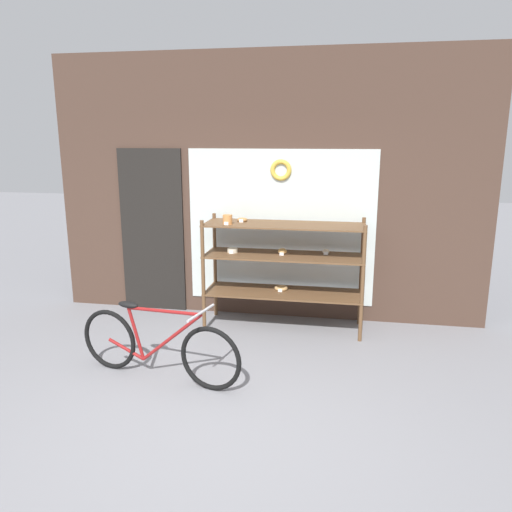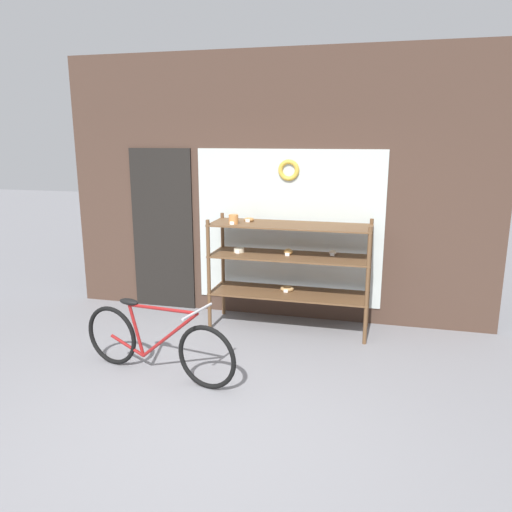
# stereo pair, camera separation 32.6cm
# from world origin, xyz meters

# --- Properties ---
(ground_plane) EXTENTS (30.00, 30.00, 0.00)m
(ground_plane) POSITION_xyz_m (0.00, 0.00, 0.00)
(ground_plane) COLOR gray
(storefront_facade) EXTENTS (5.38, 0.13, 3.24)m
(storefront_facade) POSITION_xyz_m (-0.04, 2.51, 1.58)
(storefront_facade) COLOR #473328
(storefront_facade) RESTS_ON ground_plane
(display_case) EXTENTS (1.86, 0.58, 1.37)m
(display_case) POSITION_xyz_m (0.27, 2.09, 0.84)
(display_case) COLOR brown
(display_case) RESTS_ON ground_plane
(bicycle) EXTENTS (1.69, 0.54, 0.74)m
(bicycle) POSITION_xyz_m (-0.71, 0.57, 0.33)
(bicycle) COLOR black
(bicycle) RESTS_ON ground_plane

